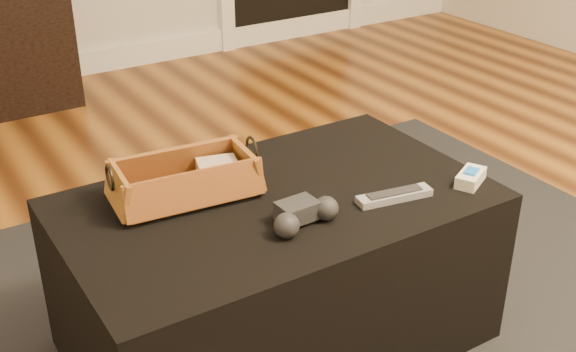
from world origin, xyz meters
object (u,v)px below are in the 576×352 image
silver_remote (394,196)px  cream_gadget (471,177)px  ottoman (277,272)px  wicker_basket (185,181)px  tv_remote (180,193)px  game_controller (303,214)px

silver_remote → cream_gadget: 0.21m
silver_remote → ottoman: bearing=146.1°
wicker_basket → silver_remote: size_ratio=1.90×
tv_remote → silver_remote: 0.50m
wicker_basket → cream_gadget: wicker_basket is taller
wicker_basket → cream_gadget: (0.61, -0.31, -0.02)m
game_controller → silver_remote: (0.24, -0.01, -0.02)m
tv_remote → cream_gadget: size_ratio=1.66×
tv_remote → wicker_basket: bearing=30.9°
wicker_basket → cream_gadget: 0.69m
cream_gadget → tv_remote: bearing=155.1°
ottoman → game_controller: size_ratio=5.71×
tv_remote → ottoman: bearing=-28.5°
silver_remote → game_controller: bearing=176.5°
silver_remote → cream_gadget: size_ratio=1.74×
game_controller → wicker_basket: bearing=122.4°
ottoman → silver_remote: (0.23, -0.15, 0.22)m
tv_remote → silver_remote: (0.42, -0.26, -0.01)m
wicker_basket → cream_gadget: size_ratio=3.30×
game_controller → cream_gadget: size_ratio=1.61×
ottoman → silver_remote: size_ratio=5.28×
tv_remote → cream_gadget: cream_gadget is taller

